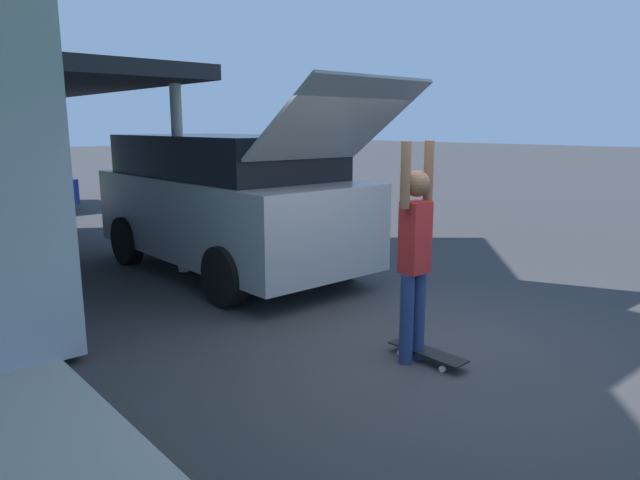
# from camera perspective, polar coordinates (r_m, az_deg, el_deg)

# --- Properties ---
(ground_plane) EXTENTS (120.00, 120.00, 0.00)m
(ground_plane) POSITION_cam_1_polar(r_m,az_deg,el_deg) (5.83, 8.47, -10.96)
(ground_plane) COLOR #333335
(suv_parked) EXTENTS (2.20, 5.48, 2.73)m
(suv_parked) POSITION_cam_1_polar(r_m,az_deg,el_deg) (8.74, -9.34, 3.99)
(suv_parked) COLOR gray
(suv_parked) RESTS_ON ground_plane
(car_down_street) EXTENTS (1.96, 4.46, 1.40)m
(car_down_street) POSITION_cam_1_polar(r_m,az_deg,el_deg) (17.75, -28.05, 5.15)
(car_down_street) COLOR navy
(car_down_street) RESTS_ON ground_plane
(skateboarder) EXTENTS (0.41, 0.24, 2.07)m
(skateboarder) POSITION_cam_1_polar(r_m,az_deg,el_deg) (5.31, 9.45, -0.99)
(skateboarder) COLOR navy
(skateboarder) RESTS_ON ground_plane
(skateboard) EXTENTS (0.23, 0.81, 0.10)m
(skateboard) POSITION_cam_1_polar(r_m,az_deg,el_deg) (5.62, 10.68, -10.99)
(skateboard) COLOR black
(skateboard) RESTS_ON ground_plane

